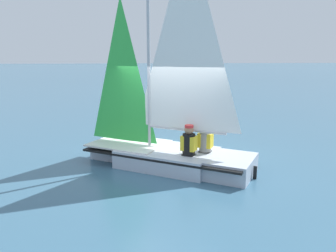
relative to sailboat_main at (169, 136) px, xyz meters
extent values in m
plane|color=#38607A|center=(0.01, 0.01, -0.77)|extent=(260.00, 260.00, 0.00)
cube|color=#B2BCCC|center=(0.01, 0.01, -0.55)|extent=(2.59, 2.82, 0.44)
cube|color=#B2BCCC|center=(0.89, 1.41, -0.55)|extent=(1.26, 1.29, 0.44)
cube|color=#B2BCCC|center=(-0.87, -1.39, -0.55)|extent=(1.66, 1.55, 0.44)
cube|color=black|center=(0.01, 0.01, -0.41)|extent=(3.58, 4.37, 0.05)
cube|color=silver|center=(0.63, 1.00, -0.32)|extent=(2.26, 2.40, 0.04)
cylinder|color=#B7B7BC|center=(0.29, 0.46, 2.27)|extent=(0.08, 0.08, 5.21)
cylinder|color=#B7B7BC|center=(-0.25, -0.40, 0.22)|extent=(1.14, 1.76, 0.07)
pyramid|color=white|center=(-0.25, -0.40, 2.50)|extent=(1.07, 1.66, 4.51)
pyramid|color=green|center=(0.71, 1.13, 1.61)|extent=(0.81, 1.24, 3.69)
cube|color=black|center=(-1.17, -1.85, -0.62)|extent=(0.07, 0.08, 0.31)
cube|color=black|center=(-0.56, -0.42, -0.54)|extent=(0.35, 0.36, 0.45)
cylinder|color=black|center=(-0.56, -0.42, -0.07)|extent=(0.41, 0.41, 0.50)
cube|color=yellow|center=(-0.56, -0.42, -0.04)|extent=(0.40, 0.43, 0.35)
sphere|color=#A87A56|center=(-0.56, -0.42, 0.28)|extent=(0.22, 0.22, 0.22)
cylinder|color=red|center=(-0.56, -0.42, 0.36)|extent=(0.29, 0.29, 0.06)
cube|color=black|center=(-0.34, -0.87, -0.54)|extent=(0.35, 0.36, 0.45)
cylinder|color=gray|center=(-0.34, -0.87, -0.07)|extent=(0.41, 0.41, 0.50)
cube|color=yellow|center=(-0.34, -0.87, -0.04)|extent=(0.40, 0.43, 0.35)
sphere|color=#A87A56|center=(-0.34, -0.87, 0.28)|extent=(0.22, 0.22, 0.22)
cylinder|color=black|center=(-0.34, -0.87, 0.36)|extent=(0.29, 0.29, 0.06)
camera|label=1|loc=(-7.96, 0.93, 1.97)|focal=35.00mm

